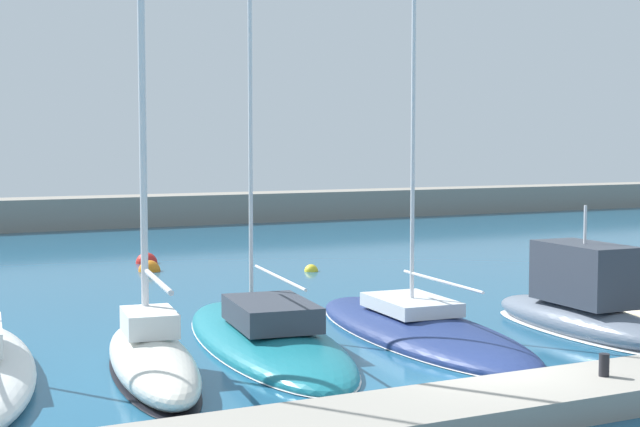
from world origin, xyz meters
name	(u,v)px	position (x,y,z in m)	size (l,w,h in m)	color
ground_plane	(492,391)	(0.00, 0.00, 0.00)	(120.00, 120.00, 0.00)	#1E567A
dock_pier	(545,398)	(0.00, -1.61, 0.25)	(22.66, 2.13, 0.51)	gray
breakwater_seawall	(82,213)	(0.00, 39.68, 0.90)	(108.00, 2.99, 1.81)	gray
sailboat_ivory_second	(152,352)	(-5.85, 4.07, 0.53)	(2.49, 7.02, 14.85)	silver
sailboat_teal_third	(265,338)	(-2.46, 5.93, 0.18)	(4.33, 10.79, 17.75)	#19707F
sailboat_navy_fourth	(418,328)	(1.53, 5.21, 0.18)	(3.82, 10.36, 21.36)	navy
motorboat_slate_fifth	(581,305)	(5.60, 3.72, 0.71)	(2.17, 6.80, 3.56)	slate
mooring_buoy_red	(147,263)	(-0.93, 22.42, 0.00)	(0.89, 0.89, 0.89)	red
mooring_buoy_orange	(149,271)	(-1.47, 20.03, 0.00)	(0.86, 0.86, 0.86)	orange
mooring_buoy_yellow	(311,271)	(4.17, 17.26, 0.00)	(0.54, 0.54, 0.54)	yellow
dock_bollard	(604,365)	(1.43, -1.61, 0.73)	(0.20, 0.20, 0.44)	black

